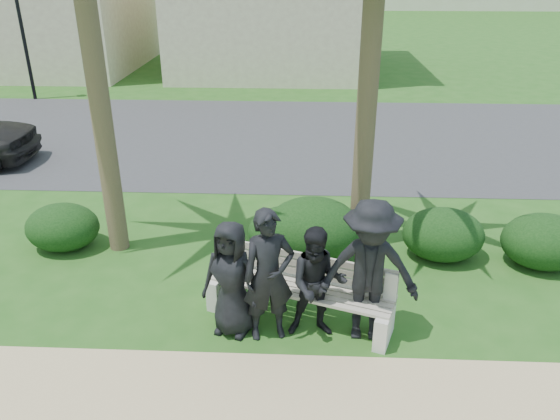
{
  "coord_description": "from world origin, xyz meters",
  "views": [
    {
      "loc": [
        0.35,
        -6.39,
        4.52
      ],
      "look_at": [
        0.02,
        1.0,
        1.06
      ],
      "focal_mm": 35.0,
      "sensor_mm": 36.0,
      "label": 1
    }
  ],
  "objects_px": {
    "park_bench": "(298,293)",
    "man_b": "(269,276)",
    "street_lamp": "(18,9)",
    "man_c": "(318,283)",
    "man_d": "(369,272)",
    "man_a": "(232,279)"
  },
  "relations": [
    {
      "from": "man_a",
      "to": "man_d",
      "type": "relative_size",
      "value": 0.82
    },
    {
      "from": "street_lamp",
      "to": "man_b",
      "type": "height_order",
      "value": "street_lamp"
    },
    {
      "from": "park_bench",
      "to": "man_b",
      "type": "distance_m",
      "value": 0.73
    },
    {
      "from": "park_bench",
      "to": "man_d",
      "type": "bearing_deg",
      "value": -1.35
    },
    {
      "from": "man_c",
      "to": "man_d",
      "type": "height_order",
      "value": "man_d"
    },
    {
      "from": "man_b",
      "to": "park_bench",
      "type": "bearing_deg",
      "value": 30.28
    },
    {
      "from": "man_d",
      "to": "park_bench",
      "type": "bearing_deg",
      "value": 161.33
    },
    {
      "from": "park_bench",
      "to": "man_c",
      "type": "height_order",
      "value": "man_c"
    },
    {
      "from": "man_a",
      "to": "man_d",
      "type": "distance_m",
      "value": 1.74
    },
    {
      "from": "street_lamp",
      "to": "park_bench",
      "type": "relative_size",
      "value": 1.59
    },
    {
      "from": "street_lamp",
      "to": "man_d",
      "type": "bearing_deg",
      "value": -50.91
    },
    {
      "from": "street_lamp",
      "to": "man_b",
      "type": "xyz_separation_m",
      "value": [
        8.95,
        -12.6,
        -2.05
      ]
    },
    {
      "from": "man_d",
      "to": "street_lamp",
      "type": "bearing_deg",
      "value": 130.95
    },
    {
      "from": "street_lamp",
      "to": "man_c",
      "type": "height_order",
      "value": "street_lamp"
    },
    {
      "from": "park_bench",
      "to": "man_c",
      "type": "bearing_deg",
      "value": -33.53
    },
    {
      "from": "park_bench",
      "to": "man_c",
      "type": "distance_m",
      "value": 0.54
    },
    {
      "from": "man_b",
      "to": "street_lamp",
      "type": "bearing_deg",
      "value": 110.52
    },
    {
      "from": "street_lamp",
      "to": "man_a",
      "type": "bearing_deg",
      "value": -55.93
    },
    {
      "from": "park_bench",
      "to": "man_b",
      "type": "xyz_separation_m",
      "value": [
        -0.37,
        -0.38,
        0.5
      ]
    },
    {
      "from": "street_lamp",
      "to": "park_bench",
      "type": "height_order",
      "value": "street_lamp"
    },
    {
      "from": "park_bench",
      "to": "man_a",
      "type": "relative_size",
      "value": 1.7
    },
    {
      "from": "man_a",
      "to": "street_lamp",
      "type": "bearing_deg",
      "value": 141.96
    }
  ]
}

